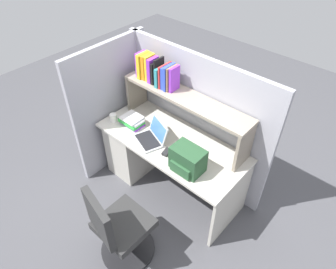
% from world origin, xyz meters
% --- Properties ---
extents(ground_plane, '(8.00, 8.00, 0.00)m').
position_xyz_m(ground_plane, '(0.00, 0.00, 0.00)').
color(ground_plane, '#4C4C51').
extents(desk, '(1.60, 0.70, 0.73)m').
position_xyz_m(desk, '(-0.39, 0.00, 0.40)').
color(desk, beige).
rests_on(desk, ground_plane).
extents(cubicle_partition_rear, '(1.84, 0.05, 1.55)m').
position_xyz_m(cubicle_partition_rear, '(0.00, 0.38, 0.78)').
color(cubicle_partition_rear, '#9E9EA8').
rests_on(cubicle_partition_rear, ground_plane).
extents(cubicle_partition_left, '(0.05, 1.06, 1.55)m').
position_xyz_m(cubicle_partition_left, '(-0.85, -0.05, 0.78)').
color(cubicle_partition_left, '#9E9EA8').
rests_on(cubicle_partition_left, ground_plane).
extents(overhead_hutch, '(1.44, 0.28, 0.45)m').
position_xyz_m(overhead_hutch, '(0.00, 0.20, 1.08)').
color(overhead_hutch, gray).
rests_on(overhead_hutch, desk).
extents(reference_books_on_shelf, '(0.49, 0.19, 0.28)m').
position_xyz_m(reference_books_on_shelf, '(-0.38, 0.20, 1.31)').
color(reference_books_on_shelf, purple).
rests_on(reference_books_on_shelf, overhead_hutch).
extents(laptop, '(0.38, 0.35, 0.22)m').
position_xyz_m(laptop, '(-0.15, -0.12, 0.78)').
color(laptop, '#B7BABF').
rests_on(laptop, desk).
extents(backpack, '(0.30, 0.23, 0.24)m').
position_xyz_m(backpack, '(0.36, -0.19, 0.85)').
color(backpack, '#264C2D').
rests_on(backpack, desk).
extents(computer_mouse, '(0.08, 0.11, 0.03)m').
position_xyz_m(computer_mouse, '(0.08, -0.16, 0.75)').
color(computer_mouse, '#262628').
rests_on(computer_mouse, desk).
extents(paper_cup, '(0.08, 0.08, 0.09)m').
position_xyz_m(paper_cup, '(-0.69, -0.18, 0.77)').
color(paper_cup, white).
rests_on(paper_cup, desk).
extents(desk_book_stack, '(0.26, 0.19, 0.10)m').
position_xyz_m(desk_book_stack, '(-0.49, -0.08, 0.78)').
color(desk_book_stack, purple).
rests_on(desk_book_stack, desk).
extents(office_chair, '(0.52, 0.53, 0.93)m').
position_xyz_m(office_chair, '(0.20, -0.93, 0.39)').
color(office_chair, black).
rests_on(office_chair, ground_plane).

